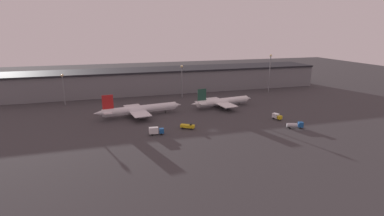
# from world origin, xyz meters

# --- Properties ---
(ground) EXTENTS (600.00, 600.00, 0.00)m
(ground) POSITION_xyz_m (0.00, 0.00, 0.00)
(ground) COLOR #383538
(terminal_building) EXTENTS (239.28, 31.73, 17.27)m
(terminal_building) POSITION_xyz_m (0.00, 99.25, 8.67)
(terminal_building) COLOR slate
(terminal_building) RESTS_ON ground
(airplane_0) EXTENTS (49.66, 28.61, 13.51)m
(airplane_0) POSITION_xyz_m (-30.38, 34.81, 3.69)
(airplane_0) COLOR silver
(airplane_0) RESTS_ON ground
(airplane_1) EXTENTS (42.55, 27.55, 12.73)m
(airplane_1) POSITION_xyz_m (20.77, 39.43, 3.54)
(airplane_1) COLOR white
(airplane_1) RESTS_ON ground
(service_vehicle_0) EXTENTS (6.88, 2.75, 3.66)m
(service_vehicle_0) POSITION_xyz_m (-27.17, 2.04, 2.02)
(service_vehicle_0) COLOR #195199
(service_vehicle_0) RESTS_ON ground
(service_vehicle_1) EXTENTS (3.61, 5.70, 3.12)m
(service_vehicle_1) POSITION_xyz_m (38.96, 7.15, 1.74)
(service_vehicle_1) COLOR gold
(service_vehicle_1) RESTS_ON ground
(service_vehicle_2) EXTENTS (7.97, 4.41, 3.22)m
(service_vehicle_2) POSITION_xyz_m (39.50, -8.40, 1.73)
(service_vehicle_2) COLOR #195199
(service_vehicle_2) RESTS_ON ground
(service_vehicle_3) EXTENTS (7.01, 5.56, 2.88)m
(service_vehicle_3) POSITION_xyz_m (-10.91, 6.02, 1.36)
(service_vehicle_3) COLOR gold
(service_vehicle_3) RESTS_ON ground
(lamp_post_0) EXTENTS (1.80, 1.80, 20.07)m
(lamp_post_0) POSITION_xyz_m (-72.67, 72.04, 13.15)
(lamp_post_0) COLOR slate
(lamp_post_0) RESTS_ON ground
(lamp_post_1) EXTENTS (1.80, 1.80, 22.83)m
(lamp_post_1) POSITION_xyz_m (3.75, 72.04, 14.70)
(lamp_post_1) COLOR slate
(lamp_post_1) RESTS_ON ground
(lamp_post_2) EXTENTS (1.80, 1.80, 28.50)m
(lamp_post_2) POSITION_xyz_m (72.31, 72.04, 17.82)
(lamp_post_2) COLOR slate
(lamp_post_2) RESTS_ON ground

